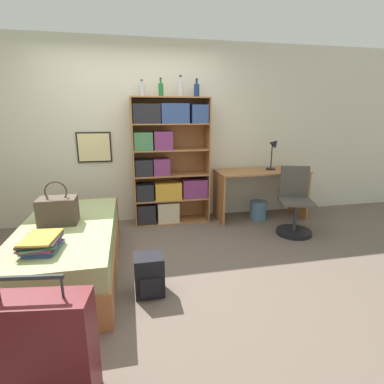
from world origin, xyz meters
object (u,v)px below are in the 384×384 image
Objects in this scene: book_stack_on_bed at (41,243)px; bottle_green at (142,90)px; suitcase at (40,352)px; bed at (70,250)px; handbag at (58,210)px; bottle_blue at (197,90)px; bottle_clear at (180,89)px; desk_chair at (294,212)px; bookcase at (166,164)px; desk at (261,184)px; waste_bin at (258,210)px; backpack at (149,275)px; bottle_brown at (161,90)px; desk_lamp at (274,148)px.

bottle_green is (0.94, 1.93, 1.30)m from book_stack_on_bed.
suitcase is at bearing -78.06° from book_stack_on_bed.
handbag is (-0.08, 0.05, 0.41)m from bed.
bottle_clear is at bearing -166.70° from bottle_blue.
desk_chair is (2.79, 0.51, 0.03)m from bed.
handbag is 0.62m from book_stack_on_bed.
bed is 0.66m from book_stack_on_bed.
desk_chair is (1.42, -0.78, -1.63)m from bottle_clear.
bottle_clear is at bearing 43.32° from bed.
bookcase is 1.49m from desk.
bottle_green is at bearing 169.23° from bookcase.
suitcase reaches higher than waste_bin.
bottle_clear is at bearing 175.31° from desk.
handbag reaches higher than backpack.
book_stack_on_bed is at bearing -122.32° from bottle_brown.
desk_lamp is (1.43, -0.05, -0.84)m from bottle_clear.
bottle_brown reaches higher than bottle_green.
handbag is at bearing -125.38° from bottle_green.
desk is (1.22, -0.10, -1.38)m from bottle_clear.
bottle_green is 0.60× the size of backpack.
backpack is 2.44m from waste_bin.
book_stack_on_bed is 0.49× the size of suitcase.
desk_lamp reaches higher than desk.
bottle_brown reaches higher than desk.
bottle_green is 0.79× the size of waste_bin.
desk_lamp is 0.54× the size of desk_chair.
bottle_brown is 0.88× the size of bottle_clear.
book_stack_on_bed reaches higher than bed.
handbag is 1.77m from bookcase.
desk is 0.75m from desk_chair.
book_stack_on_bed is at bearing -128.16° from bottle_clear.
bed is at bearing -169.60° from desk_chair.
suitcase is at bearing -124.52° from backpack.
bottle_blue is at bearing 5.75° from bookcase.
suitcase is 3.90m from desk_lamp.
bookcase is at bearing 45.68° from handbag.
bottle_clear reaches higher than handbag.
desk_chair reaches higher than desk.
bottle_clear reaches higher than desk.
bottle_green is at bearing 87.00° from backpack.
bottle_blue reaches higher than desk.
bookcase is (1.15, 1.31, 0.63)m from bed.
handbag is 0.54× the size of suitcase.
suitcase is 3.22× the size of bottle_brown.
bookcase is at bearing 173.17° from waste_bin.
bottle_clear is 0.31× the size of desk_chair.
backpack is at bearing -153.14° from desk_chair.
desk_chair is at bearing 36.38° from suitcase.
bottle_green reaches higher than desk.
book_stack_on_bed is at bearing -147.17° from waste_bin.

